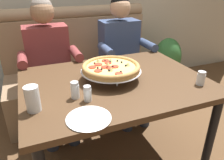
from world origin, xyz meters
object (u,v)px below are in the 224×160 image
Objects in this scene: diner_left at (50,61)px; shaker_parmesan at (88,95)px; shaker_pepper_flakes at (201,79)px; drinking_glass at (33,100)px; potted_plant at (167,61)px; diner_right at (123,52)px; shaker_oregano at (75,91)px; dining_table at (115,90)px; booth_bench at (83,75)px; plate_near_left at (89,117)px; pizza at (111,68)px.

diner_left is 0.91m from shaker_parmesan.
drinking_glass reaches higher than shaker_pepper_flakes.
drinking_glass is at bearing -145.50° from potted_plant.
shaker_oregano is at bearing -129.92° from diner_right.
booth_bench is at bearing 90.00° from dining_table.
diner_right is 0.94m from potted_plant.
shaker_pepper_flakes is 0.14× the size of potted_plant.
diner_left is 1.64m from potted_plant.
booth_bench is 1.21m from shaker_oregano.
plate_near_left is (-0.31, -1.34, 0.36)m from booth_bench.
booth_bench is 1.42m from plate_near_left.
plate_near_left is (-0.83, -0.10, -0.03)m from shaker_pepper_flakes.
drinking_glass is 0.21× the size of potted_plant.
diner_right is 13.14× the size of shaker_parmesan.
plate_near_left is at bearing -137.05° from potted_plant.
booth_bench reaches higher than dining_table.
drinking_glass is (-0.26, 0.19, 0.05)m from plate_near_left.
plate_near_left is at bearing -172.76° from shaker_pepper_flakes.
shaker_pepper_flakes is (0.52, -1.24, 0.39)m from booth_bench.
plate_near_left is 1.63× the size of drinking_glass.
drinking_glass reaches higher than shaker_oregano.
diner_right reaches higher than dining_table.
diner_left is 11.94× the size of shaker_oregano.
shaker_parmesan is 0.31m from drinking_glass.
shaker_parmesan is at bearing -140.08° from potted_plant.
shaker_oregano reaches higher than potted_plant.
diner_left is (-0.38, -0.27, 0.31)m from booth_bench.
pizza is at bearing -140.84° from potted_plant.
diner_left and diner_right have the same top height.
diner_right is at bearing 0.00° from diner_left.
shaker_parmesan is 0.91× the size of shaker_oregano.
diner_right is 0.99m from shaker_pepper_flakes.
shaker_pepper_flakes reaches higher than plate_near_left.
shaker_oregano reaches higher than shaker_pepper_flakes.
drinking_glass is (-0.30, 0.01, 0.02)m from shaker_parmesan.
shaker_pepper_flakes is 1.09m from drinking_glass.
shaker_pepper_flakes is (0.14, -0.97, 0.08)m from diner_right.
booth_bench is 2.39× the size of potted_plant.
plate_near_left is at bearing -128.43° from dining_table.
plate_near_left is at bearing -104.66° from shaker_parmesan.
shaker_parmesan reaches higher than shaker_pepper_flakes.
shaker_pepper_flakes is at bearing -9.32° from shaker_oregano.
shaker_oregano is 0.25m from plate_near_left.
booth_bench reaches higher than pizza.
plate_near_left is (-0.68, -1.08, 0.05)m from diner_right.
booth_bench is 1.31× the size of diner_right.
drinking_glass is (-0.94, -0.89, 0.11)m from diner_right.
drinking_glass reaches higher than potted_plant.
diner_left reaches higher than plate_near_left.
diner_left is 0.75m from diner_right.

